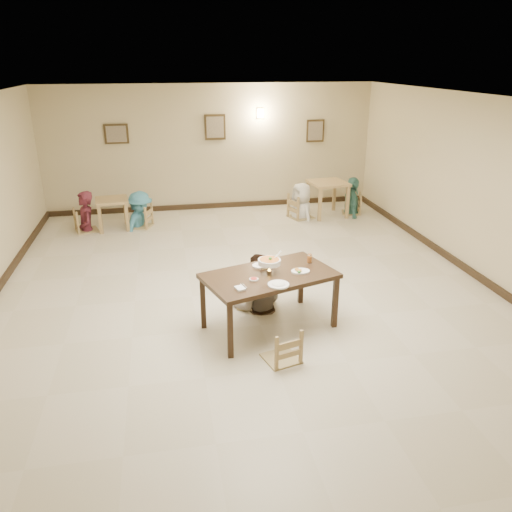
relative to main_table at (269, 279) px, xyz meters
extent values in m
plane|color=beige|center=(-0.11, 1.18, -0.73)|extent=(10.00, 10.00, 0.00)
plane|color=silver|center=(-0.11, 1.18, 2.27)|extent=(10.00, 10.00, 0.00)
plane|color=#C5B690|center=(-0.11, 6.18, 0.77)|extent=(10.00, 0.00, 10.00)
plane|color=#C5B690|center=(-0.11, -3.82, 0.77)|extent=(10.00, 0.00, 10.00)
plane|color=#C5B690|center=(3.89, 1.18, 0.77)|extent=(0.00, 10.00, 10.00)
cube|color=black|center=(-0.11, 6.15, -0.67)|extent=(8.00, 0.06, 0.12)
cube|color=black|center=(3.86, 1.18, -0.67)|extent=(0.06, 10.00, 0.12)
cube|color=#342714|center=(-2.31, 6.14, 1.17)|extent=(0.55, 0.03, 0.45)
cube|color=gray|center=(-2.31, 6.12, 1.17)|extent=(0.45, 0.01, 0.37)
cube|color=#342714|center=(-0.01, 6.14, 1.27)|extent=(0.50, 0.03, 0.60)
cube|color=gray|center=(-0.01, 6.12, 1.27)|extent=(0.41, 0.01, 0.49)
cube|color=#342714|center=(2.49, 6.14, 1.12)|extent=(0.45, 0.03, 0.55)
cube|color=gray|center=(2.49, 6.12, 1.12)|extent=(0.37, 0.01, 0.45)
cube|color=#FFD88C|center=(1.09, 6.14, 1.57)|extent=(0.16, 0.05, 0.22)
cube|color=#342315|center=(0.00, 0.00, 0.05)|extent=(1.96, 1.47, 0.06)
cube|color=#342315|center=(-0.64, -0.66, -0.36)|extent=(0.07, 0.07, 0.76)
cube|color=#342315|center=(0.90, -0.16, -0.36)|extent=(0.07, 0.07, 0.76)
cube|color=#342315|center=(-0.90, 0.16, -0.36)|extent=(0.07, 0.07, 0.76)
cube|color=#342315|center=(0.64, 0.66, -0.36)|extent=(0.07, 0.07, 0.76)
cube|color=tan|center=(-0.07, 0.73, -0.26)|extent=(0.49, 0.49, 0.05)
cube|color=tan|center=(-0.02, -0.83, -0.33)|extent=(0.41, 0.41, 0.04)
imported|color=gray|center=(-0.03, 0.64, 0.13)|extent=(0.91, 0.75, 1.72)
torus|color=silver|center=(0.00, 0.03, 0.21)|extent=(0.24, 0.24, 0.01)
cylinder|color=silver|center=(0.00, 0.03, 0.10)|extent=(0.06, 0.06, 0.04)
cone|color=#FFA526|center=(0.00, 0.03, 0.15)|extent=(0.04, 0.04, 0.05)
cylinder|color=white|center=(0.00, 0.03, 0.24)|extent=(0.31, 0.31, 0.07)
cylinder|color=#B35B1B|center=(0.00, 0.03, 0.28)|extent=(0.27, 0.27, 0.02)
sphere|color=#2D7223|center=(0.01, 0.02, 0.29)|extent=(0.04, 0.04, 0.04)
cylinder|color=silver|center=(0.12, 0.09, 0.30)|extent=(0.14, 0.09, 0.10)
cylinder|color=silver|center=(0.10, 0.09, 0.15)|extent=(0.01, 0.01, 0.14)
cylinder|color=silver|center=(-0.09, 0.09, 0.15)|extent=(0.01, 0.01, 0.14)
cylinder|color=silver|center=(0.00, -0.07, 0.15)|extent=(0.01, 0.01, 0.14)
cylinder|color=white|center=(-0.03, 0.28, 0.09)|extent=(0.31, 0.31, 0.02)
ellipsoid|color=white|center=(-0.03, 0.28, 0.10)|extent=(0.21, 0.17, 0.07)
cylinder|color=white|center=(0.04, -0.38, 0.09)|extent=(0.28, 0.28, 0.02)
ellipsoid|color=white|center=(0.04, -0.38, 0.10)|extent=(0.18, 0.15, 0.06)
cylinder|color=white|center=(0.43, -0.02, 0.09)|extent=(0.26, 0.26, 0.02)
sphere|color=#2D7223|center=(0.39, -0.09, 0.12)|extent=(0.04, 0.04, 0.04)
cylinder|color=white|center=(-0.25, -0.16, 0.09)|extent=(0.12, 0.12, 0.02)
cylinder|color=maroon|center=(-0.25, -0.16, 0.10)|extent=(0.09, 0.09, 0.01)
cube|color=white|center=(-0.47, -0.40, 0.09)|extent=(0.14, 0.17, 0.03)
cube|color=silver|center=(-0.42, -0.33, 0.09)|extent=(0.04, 0.15, 0.01)
cube|color=silver|center=(-0.40, -0.33, 0.09)|extent=(0.04, 0.15, 0.01)
cylinder|color=white|center=(0.65, 0.28, 0.15)|extent=(0.07, 0.07, 0.13)
cylinder|color=orange|center=(0.65, 0.28, 0.13)|extent=(0.06, 0.06, 0.10)
cube|color=tan|center=(-2.46, 4.92, -0.08)|extent=(0.76, 0.76, 0.06)
cube|color=tan|center=(-2.70, 4.60, -0.42)|extent=(0.07, 0.07, 0.62)
cube|color=tan|center=(-2.15, 4.67, -0.42)|extent=(0.07, 0.07, 0.62)
cube|color=tan|center=(-2.77, 5.16, -0.42)|extent=(0.07, 0.07, 0.62)
cube|color=tan|center=(-2.21, 5.23, -0.42)|extent=(0.07, 0.07, 0.62)
cube|color=tan|center=(2.50, 4.99, 0.06)|extent=(0.92, 0.92, 0.06)
cube|color=tan|center=(2.19, 4.60, -0.35)|extent=(0.07, 0.07, 0.77)
cube|color=tan|center=(2.89, 4.68, -0.35)|extent=(0.07, 0.07, 0.77)
cube|color=tan|center=(2.11, 5.30, -0.35)|extent=(0.07, 0.07, 0.77)
cube|color=tan|center=(2.81, 5.38, -0.35)|extent=(0.07, 0.07, 0.77)
cube|color=tan|center=(-3.04, 4.87, -0.30)|extent=(0.45, 0.45, 0.05)
cube|color=tan|center=(-1.88, 4.94, -0.29)|extent=(0.45, 0.45, 0.05)
cube|color=tan|center=(1.85, 4.95, -0.24)|extent=(0.50, 0.50, 0.05)
cube|color=tan|center=(3.15, 5.07, -0.31)|extent=(0.43, 0.43, 0.05)
imported|color=#551D2A|center=(-3.04, 4.87, 0.15)|extent=(0.59, 0.74, 1.76)
imported|color=teal|center=(-1.88, 4.94, 0.07)|extent=(1.01, 1.20, 1.62)
imported|color=silver|center=(1.85, 4.95, 0.10)|extent=(0.76, 0.94, 1.67)
imported|color=#448379|center=(3.15, 5.07, 0.15)|extent=(0.62, 1.10, 1.78)
camera|label=1|loc=(-1.34, -6.03, 2.80)|focal=35.00mm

